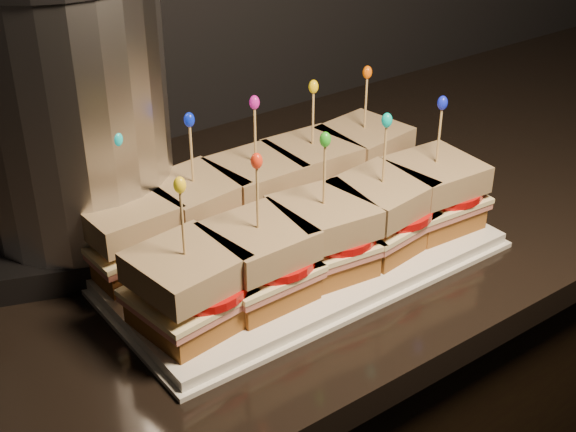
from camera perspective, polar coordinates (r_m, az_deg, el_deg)
cabinet at (r=1.42m, az=6.89°, el=-13.62°), size 2.48×0.59×0.84m
granite_slab at (r=1.17m, az=8.15°, el=2.26°), size 2.52×0.63×0.03m
platter at (r=0.95m, az=0.00°, el=-2.41°), size 0.45×0.28×0.02m
platter_rim at (r=0.95m, az=0.00°, el=-2.72°), size 0.46×0.29×0.01m
sandwich_0_bread_bot at (r=0.91m, az=-11.13°, el=-2.86°), size 0.10×0.10×0.03m
sandwich_0_ham at (r=0.90m, az=-11.23°, el=-1.95°), size 0.11×0.10×0.01m
sandwich_0_cheese at (r=0.90m, az=-11.28°, el=-1.57°), size 0.11×0.11×0.01m
sandwich_0_tomato at (r=0.90m, az=-10.47°, el=-1.09°), size 0.09×0.09×0.01m
sandwich_0_bread_top at (r=0.89m, az=-11.45°, el=-0.00°), size 0.10×0.10×0.03m
sandwich_0_pick at (r=0.87m, az=-11.75°, el=2.67°), size 0.00×0.00×0.09m
sandwich_0_frill at (r=0.85m, az=-12.06°, el=5.38°), size 0.01×0.01×0.02m
sandwich_1_bread_bot at (r=0.95m, az=-6.51°, el=-1.24°), size 0.10×0.10×0.03m
sandwich_1_ham at (r=0.94m, az=-6.57°, el=-0.34°), size 0.11×0.11×0.01m
sandwich_1_cheese at (r=0.93m, az=-6.59°, el=0.03°), size 0.12×0.11×0.01m
sandwich_1_tomato at (r=0.93m, az=-5.80°, el=0.50°), size 0.09×0.09×0.01m
sandwich_1_bread_top at (r=0.92m, az=-6.69°, el=1.56°), size 0.11×0.11×0.03m
sandwich_1_pick at (r=0.90m, az=-6.86°, el=4.17°), size 0.00×0.00×0.09m
sandwich_1_frill at (r=0.88m, az=-7.04°, el=6.81°), size 0.01×0.01×0.02m
sandwich_2_bread_bot at (r=0.98m, az=-2.23°, el=0.27°), size 0.09×0.09×0.03m
sandwich_2_ham at (r=0.98m, az=-2.25°, el=1.14°), size 0.10×0.10×0.01m
sandwich_2_cheese at (r=0.97m, az=-2.26°, el=1.51°), size 0.11×0.10×0.01m
sandwich_2_tomato at (r=0.97m, az=-1.48°, el=1.96°), size 0.09×0.09×0.01m
sandwich_2_bread_top at (r=0.96m, az=-2.29°, el=3.00°), size 0.10×0.10×0.03m
sandwich_2_pick at (r=0.94m, az=-2.35°, el=5.53°), size 0.00×0.00×0.09m
sandwich_2_frill at (r=0.92m, az=-2.40°, el=8.08°), size 0.01×0.01×0.02m
sandwich_3_bread_bot at (r=1.03m, az=1.70°, el=1.66°), size 0.10×0.10×0.03m
sandwich_3_ham at (r=1.02m, az=1.71°, el=2.51°), size 0.11×0.10×0.01m
sandwich_3_cheese at (r=1.02m, az=1.72°, el=2.86°), size 0.11×0.11×0.01m
sandwich_3_tomato at (r=1.02m, az=2.47°, el=3.29°), size 0.09×0.09×0.01m
sandwich_3_bread_top at (r=1.01m, az=1.74°, el=4.30°), size 0.10×0.10×0.03m
sandwich_3_pick at (r=0.99m, az=1.78°, el=6.73°), size 0.00×0.00×0.09m
sandwich_3_frill at (r=0.97m, az=1.83°, el=9.18°), size 0.01×0.01×0.02m
sandwich_4_bread_bot at (r=1.08m, az=5.29°, el=2.92°), size 0.11×0.11×0.03m
sandwich_4_ham at (r=1.07m, az=5.34°, el=3.74°), size 0.12×0.11×0.01m
sandwich_4_cheese at (r=1.07m, az=5.35°, el=4.07°), size 0.12×0.11×0.01m
sandwich_4_tomato at (r=1.07m, az=6.07°, el=4.49°), size 0.09×0.09×0.01m
sandwich_4_bread_top at (r=1.06m, az=5.42°, el=5.46°), size 0.11×0.11×0.03m
sandwich_4_pick at (r=1.04m, az=5.54°, el=7.79°), size 0.00×0.00×0.09m
sandwich_4_frill at (r=1.02m, az=5.67°, el=10.14°), size 0.01×0.01×0.02m
sandwich_5_bread_bot at (r=0.82m, az=-7.04°, el=-6.79°), size 0.11×0.11×0.03m
sandwich_5_ham at (r=0.81m, az=-7.11°, el=-5.82°), size 0.12×0.11×0.01m
sandwich_5_cheese at (r=0.80m, az=-7.14°, el=-5.41°), size 0.12×0.11×0.01m
sandwich_5_tomato at (r=0.80m, az=-6.21°, el=-4.88°), size 0.09×0.09×0.01m
sandwich_5_bread_top at (r=0.79m, az=-7.27°, el=-3.72°), size 0.11×0.11×0.03m
sandwich_5_pick at (r=0.76m, az=-7.49°, el=-0.81°), size 0.00×0.00×0.09m
sandwich_5_frill at (r=0.74m, az=-7.71°, el=2.20°), size 0.01×0.01×0.02m
sandwich_6_bread_bot at (r=0.85m, az=-2.06°, el=-4.81°), size 0.10×0.10×0.03m
sandwich_6_ham at (r=0.84m, az=-2.08°, el=-3.85°), size 0.11×0.10×0.01m
sandwich_6_cheese at (r=0.84m, az=-2.09°, el=-3.45°), size 0.11×0.10×0.01m
sandwich_6_tomato at (r=0.84m, az=-1.19°, el=-2.94°), size 0.09×0.09×0.01m
sandwich_6_bread_top at (r=0.82m, az=-2.12°, el=-1.80°), size 0.10×0.10×0.03m
sandwich_6_pick at (r=0.80m, az=-2.18°, el=1.03°), size 0.00×0.00×0.09m
sandwich_6_frill at (r=0.78m, az=-2.25°, el=3.93°), size 0.01×0.01×0.02m
sandwich_7_bread_bot at (r=0.90m, az=2.46°, el=-2.97°), size 0.10×0.10×0.03m
sandwich_7_ham at (r=0.89m, az=2.48°, el=-2.04°), size 0.11×0.11×0.01m
sandwich_7_cheese at (r=0.88m, az=2.49°, el=-1.65°), size 0.12×0.11×0.01m
sandwich_7_tomato at (r=0.88m, az=3.35°, el=-1.15°), size 0.09×0.09×0.01m
sandwich_7_bread_top at (r=0.87m, az=2.53°, el=-0.05°), size 0.11×0.11×0.03m
sandwich_7_pick at (r=0.85m, az=2.60°, el=2.68°), size 0.00×0.00×0.09m
sandwich_7_frill at (r=0.83m, az=2.67°, el=5.46°), size 0.01×0.01×0.02m
sandwich_8_bread_bot at (r=0.94m, az=6.52°, el=-1.29°), size 0.11×0.11×0.03m
sandwich_8_ham at (r=0.94m, az=6.58°, el=-0.39°), size 0.12×0.11×0.01m
sandwich_8_cheese at (r=0.93m, az=6.60°, el=-0.02°), size 0.12×0.11×0.01m
sandwich_8_tomato at (r=0.93m, az=7.42°, el=0.45°), size 0.09×0.09×0.01m
sandwich_8_bread_top at (r=0.92m, az=6.70°, el=1.52°), size 0.11×0.11×0.03m
sandwich_8_pick at (r=0.90m, az=6.87°, el=4.13°), size 0.00×0.00×0.09m
sandwich_8_frill at (r=0.88m, az=7.05°, el=6.78°), size 0.01×0.01×0.02m
sandwich_9_bread_bot at (r=1.00m, az=10.16°, el=0.23°), size 0.10×0.10×0.03m
sandwich_9_ham at (r=0.99m, az=10.25°, el=1.09°), size 0.11×0.11×0.01m
sandwich_9_cheese at (r=0.99m, az=10.28°, el=1.44°), size 0.11×0.11×0.01m
sandwich_9_tomato at (r=0.99m, az=11.05°, el=1.89°), size 0.09×0.09×0.01m
sandwich_9_bread_top at (r=0.97m, az=10.43°, el=2.91°), size 0.10×0.10×0.03m
sandwich_9_pick at (r=0.95m, az=10.68°, el=5.40°), size 0.00×0.00×0.09m
sandwich_9_frill at (r=0.94m, az=10.93°, el=7.91°), size 0.01×0.01×0.02m
appliance_base at (r=1.00m, az=-14.16°, el=-1.03°), size 0.33×0.30×0.03m
appliance_body at (r=0.93m, az=-15.36°, el=7.47°), size 0.22×0.22×0.29m
appliance at (r=0.94m, az=-15.31°, el=7.15°), size 0.27×0.22×0.34m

